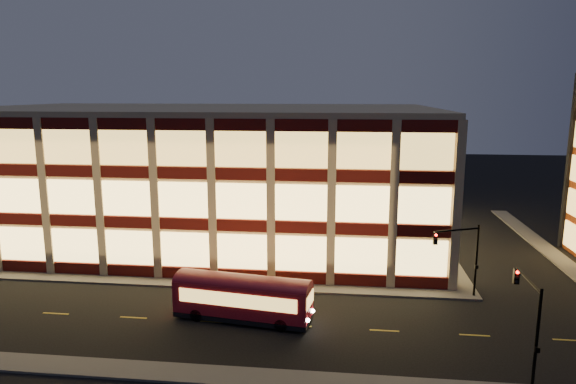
# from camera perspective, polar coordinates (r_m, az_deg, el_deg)

# --- Properties ---
(ground) EXTENTS (200.00, 200.00, 0.00)m
(ground) POSITION_cam_1_polar(r_m,az_deg,el_deg) (44.47, -11.30, -10.42)
(ground) COLOR black
(ground) RESTS_ON ground
(sidewalk_office_south) EXTENTS (54.00, 2.00, 0.15)m
(sidewalk_office_south) POSITION_cam_1_polar(r_m,az_deg,el_deg) (46.29, -14.51, -9.60)
(sidewalk_office_south) COLOR #514F4C
(sidewalk_office_south) RESTS_ON ground
(sidewalk_office_east) EXTENTS (2.00, 30.00, 0.15)m
(sidewalk_office_east) POSITION_cam_1_polar(r_m,az_deg,el_deg) (59.35, 15.94, -5.07)
(sidewalk_office_east) COLOR #514F4C
(sidewalk_office_east) RESTS_ON ground
(sidewalk_tower_west) EXTENTS (2.00, 30.00, 0.15)m
(sidewalk_tower_west) POSITION_cam_1_polar(r_m,az_deg,el_deg) (62.12, 26.03, -5.06)
(sidewalk_tower_west) COLOR #514F4C
(sidewalk_tower_west) RESTS_ON ground
(sidewalk_near) EXTENTS (100.00, 2.00, 0.15)m
(sidewalk_near) POSITION_cam_1_polar(r_m,az_deg,el_deg) (33.50, -18.44, -18.17)
(sidewalk_near) COLOR #514F4C
(sidewalk_near) RESTS_ON ground
(office_building) EXTENTS (50.45, 30.45, 14.50)m
(office_building) POSITION_cam_1_polar(r_m,az_deg,el_deg) (59.13, -9.27, 2.28)
(office_building) COLOR tan
(office_building) RESTS_ON ground
(traffic_signal_far) EXTENTS (3.79, 1.87, 6.00)m
(traffic_signal_far) POSITION_cam_1_polar(r_m,az_deg,el_deg) (42.29, 18.75, -6.05)
(traffic_signal_far) COLOR black
(traffic_signal_far) RESTS_ON ground
(traffic_signal_near) EXTENTS (0.32, 4.45, 6.00)m
(traffic_signal_near) POSITION_cam_1_polar(r_m,az_deg,el_deg) (32.39, 25.21, -11.78)
(traffic_signal_near) COLOR black
(traffic_signal_near) RESTS_ON ground
(trolley_bus) EXTENTS (10.08, 3.86, 3.33)m
(trolley_bus) POSITION_cam_1_polar(r_m,az_deg,el_deg) (37.50, -5.06, -11.36)
(trolley_bus) COLOR maroon
(trolley_bus) RESTS_ON ground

